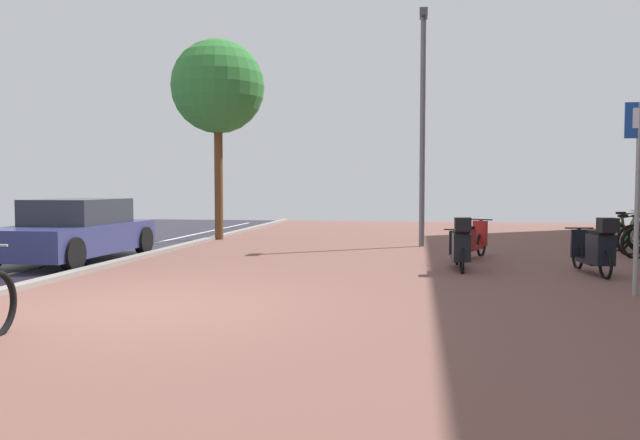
{
  "coord_description": "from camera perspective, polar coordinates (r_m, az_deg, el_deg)",
  "views": [
    {
      "loc": [
        3.54,
        -7.29,
        1.55
      ],
      "look_at": [
        2.31,
        0.38,
        1.12
      ],
      "focal_mm": 34.47,
      "sensor_mm": 36.0,
      "label": 1
    }
  ],
  "objects": [
    {
      "name": "scooter_near",
      "position": [
        11.63,
        12.91,
        -2.35
      ],
      "size": [
        0.52,
        1.74,
        1.02
      ],
      "color": "black",
      "rests_on": "ground"
    },
    {
      "name": "parking_sign",
      "position": [
        9.7,
        27.43,
        3.49
      ],
      "size": [
        0.4,
        0.07,
        2.72
      ],
      "color": "gray",
      "rests_on": "ground"
    },
    {
      "name": "street_tree",
      "position": [
        18.38,
        -9.47,
        12.04
      ],
      "size": [
        2.69,
        2.69,
        5.78
      ],
      "color": "brown",
      "rests_on": "ground"
    },
    {
      "name": "ground",
      "position": [
        7.75,
        -6.98,
        -8.59
      ],
      "size": [
        21.0,
        40.0,
        0.13
      ],
      "color": "black"
    },
    {
      "name": "bicycle_rack_09",
      "position": [
        17.32,
        26.63,
        -1.18
      ],
      "size": [
        1.36,
        0.48,
        0.99
      ],
      "color": "black",
      "rests_on": "ground"
    },
    {
      "name": "bicycle_rack_08",
      "position": [
        16.5,
        26.72,
        -1.42
      ],
      "size": [
        1.24,
        0.53,
        0.95
      ],
      "color": "black",
      "rests_on": "ground"
    },
    {
      "name": "parked_car_near",
      "position": [
        13.83,
        -21.74,
        -1.0
      ],
      "size": [
        1.88,
        3.99,
        1.28
      ],
      "color": "navy",
      "rests_on": "ground"
    },
    {
      "name": "scooter_mid",
      "position": [
        13.44,
        13.67,
        -1.88
      ],
      "size": [
        0.91,
        1.74,
        0.85
      ],
      "color": "black",
      "rests_on": "ground"
    },
    {
      "name": "lamp_post",
      "position": [
        16.14,
        9.51,
        9.45
      ],
      "size": [
        0.2,
        0.52,
        6.02
      ],
      "color": "slate",
      "rests_on": "ground"
    },
    {
      "name": "scooter_far",
      "position": [
        11.73,
        24.28,
        -2.42
      ],
      "size": [
        0.54,
        1.85,
        1.05
      ],
      "color": "black",
      "rests_on": "ground"
    }
  ]
}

